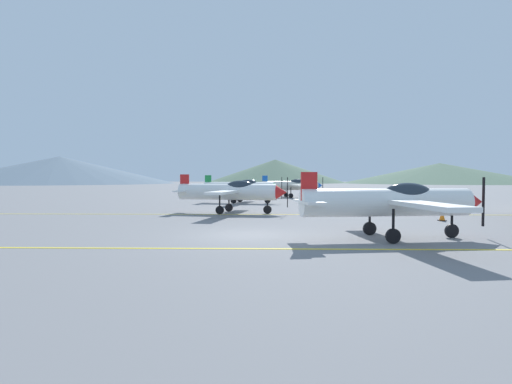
% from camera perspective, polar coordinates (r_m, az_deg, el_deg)
% --- Properties ---
extents(ground_plane, '(400.00, 400.00, 0.00)m').
position_cam_1_polar(ground_plane, '(16.03, -1.10, -6.12)').
color(ground_plane, slate).
extents(apron_line_near, '(80.00, 0.16, 0.01)m').
position_cam_1_polar(apron_line_near, '(13.00, -1.69, -8.03)').
color(apron_line_near, yellow).
rests_on(apron_line_near, ground_plane).
extents(apron_line_far, '(80.00, 0.16, 0.01)m').
position_cam_1_polar(apron_line_far, '(24.80, -0.20, -3.20)').
color(apron_line_far, yellow).
rests_on(apron_line_far, ground_plane).
extents(airplane_near, '(7.25, 8.31, 2.48)m').
position_cam_1_polar(airplane_near, '(15.76, 18.81, -1.27)').
color(airplane_near, white).
rests_on(airplane_near, ground_plane).
extents(airplane_mid, '(7.26, 8.29, 2.48)m').
position_cam_1_polar(airplane_mid, '(25.78, -3.50, 0.10)').
color(airplane_mid, white).
rests_on(airplane_mid, ground_plane).
extents(airplane_far, '(7.26, 8.28, 2.48)m').
position_cam_1_polar(airplane_far, '(35.95, -2.02, 0.67)').
color(airplane_far, white).
rests_on(airplane_far, ground_plane).
extents(airplane_back, '(7.26, 8.28, 2.48)m').
position_cam_1_polar(airplane_back, '(45.75, 5.18, 0.96)').
color(airplane_back, silver).
rests_on(airplane_back, ground_plane).
extents(traffic_cone_front, '(0.36, 0.36, 0.59)m').
position_cam_1_polar(traffic_cone_front, '(23.33, 24.85, -3.02)').
color(traffic_cone_front, black).
rests_on(traffic_cone_front, ground_plane).
extents(hill_left, '(84.86, 84.86, 10.19)m').
position_cam_1_polar(hill_left, '(168.88, -26.01, 2.83)').
color(hill_left, slate).
rests_on(hill_left, ground_plane).
extents(hill_centerleft, '(58.28, 58.28, 9.79)m').
position_cam_1_polar(hill_centerleft, '(169.50, 2.75, 2.97)').
color(hill_centerleft, '#4C6651').
rests_on(hill_centerleft, ground_plane).
extents(hill_centerright, '(73.79, 73.79, 7.76)m').
position_cam_1_polar(hill_centerright, '(169.90, 24.57, 2.44)').
color(hill_centerright, '#4C6651').
rests_on(hill_centerright, ground_plane).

